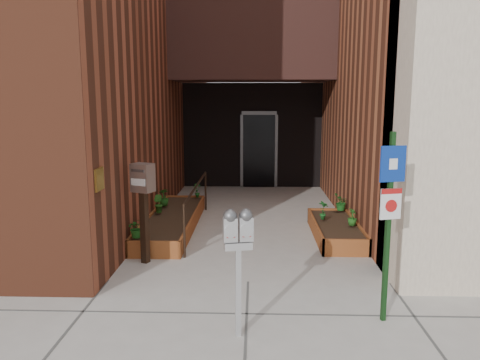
{
  "coord_description": "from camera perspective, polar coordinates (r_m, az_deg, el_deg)",
  "views": [
    {
      "loc": [
        0.09,
        -6.27,
        2.57
      ],
      "look_at": [
        -0.17,
        1.8,
        1.15
      ],
      "focal_mm": 35.0,
      "sensor_mm": 36.0,
      "label": 1
    }
  ],
  "objects": [
    {
      "name": "planter_left",
      "position": [
        9.44,
        -8.24,
        -5.11
      ],
      "size": [
        0.9,
        3.6,
        0.3
      ],
      "color": "brown",
      "rests_on": "ground"
    },
    {
      "name": "shrub_left_a",
      "position": [
        7.91,
        -12.48,
        -5.72
      ],
      "size": [
        0.41,
        0.41,
        0.33
      ],
      "primitive_type": "imported",
      "rotation": [
        0.0,
        0.0,
        0.56
      ],
      "color": "#1F5F1B",
      "rests_on": "planter_left"
    },
    {
      "name": "payment_dropbox",
      "position": [
        7.37,
        -11.71,
        -1.42
      ],
      "size": [
        0.38,
        0.34,
        1.58
      ],
      "color": "black",
      "rests_on": "ground"
    },
    {
      "name": "architecture",
      "position": [
        13.39,
        0.72,
        20.33
      ],
      "size": [
        20.0,
        14.6,
        10.0
      ],
      "color": "brown",
      "rests_on": "ground"
    },
    {
      "name": "parking_meter",
      "position": [
        4.98,
        -0.23,
        -7.15
      ],
      "size": [
        0.33,
        0.18,
        1.43
      ],
      "color": "#B7B7BA",
      "rests_on": "ground"
    },
    {
      "name": "handrail",
      "position": [
        9.18,
        -5.32,
        -1.54
      ],
      "size": [
        0.04,
        3.34,
        0.9
      ],
      "color": "black",
      "rests_on": "ground"
    },
    {
      "name": "shrub_left_b",
      "position": [
        9.52,
        -9.95,
        -2.86
      ],
      "size": [
        0.28,
        0.28,
        0.36
      ],
      "primitive_type": "imported",
      "rotation": [
        0.0,
        0.0,
        2.45
      ],
      "color": "#255C1A",
      "rests_on": "planter_left"
    },
    {
      "name": "shrub_right_a",
      "position": [
        8.69,
        13.53,
        -4.41
      ],
      "size": [
        0.23,
        0.23,
        0.31
      ],
      "primitive_type": "imported",
      "rotation": [
        0.0,
        0.0,
        1.14
      ],
      "color": "#215B1A",
      "rests_on": "planter_right"
    },
    {
      "name": "shrub_right_b",
      "position": [
        8.98,
        10.12,
        -3.62
      ],
      "size": [
        0.28,
        0.28,
        0.37
      ],
      "primitive_type": "imported",
      "rotation": [
        0.0,
        0.0,
        2.4
      ],
      "color": "#195A1F",
      "rests_on": "planter_right"
    },
    {
      "name": "sign_post",
      "position": [
        5.51,
        17.79,
        -3.24
      ],
      "size": [
        0.3,
        0.11,
        2.21
      ],
      "color": "#133513",
      "rests_on": "ground"
    },
    {
      "name": "shrub_right_c",
      "position": [
        9.76,
        12.22,
        -2.68
      ],
      "size": [
        0.42,
        0.42,
        0.34
      ],
      "primitive_type": "imported",
      "rotation": [
        0.0,
        0.0,
        4.25
      ],
      "color": "#19581A",
      "rests_on": "planter_right"
    },
    {
      "name": "ground",
      "position": [
        6.78,
        0.98,
        -12.32
      ],
      "size": [
        80.0,
        80.0,
        0.0
      ],
      "primitive_type": "plane",
      "color": "#9E9991",
      "rests_on": "ground"
    },
    {
      "name": "shrub_left_d",
      "position": [
        10.86,
        -5.26,
        -1.21
      ],
      "size": [
        0.26,
        0.26,
        0.35
      ],
      "primitive_type": "imported",
      "rotation": [
        0.0,
        0.0,
        5.61
      ],
      "color": "#1A5D1F",
      "rests_on": "planter_left"
    },
    {
      "name": "shrub_left_c",
      "position": [
        10.1,
        -9.25,
        -2.08
      ],
      "size": [
        0.29,
        0.29,
        0.37
      ],
      "primitive_type": "imported",
      "rotation": [
        0.0,
        0.0,
        3.73
      ],
      "color": "#1B4F16",
      "rests_on": "planter_left"
    },
    {
      "name": "planter_right",
      "position": [
        8.94,
        11.58,
        -6.06
      ],
      "size": [
        0.8,
        2.2,
        0.3
      ],
      "color": "brown",
      "rests_on": "ground"
    }
  ]
}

